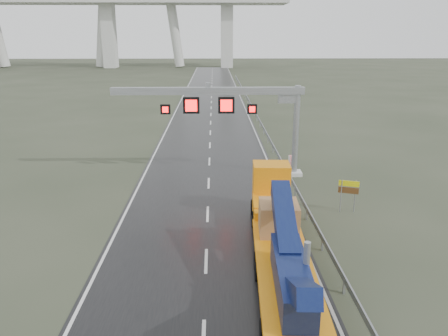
{
  "coord_description": "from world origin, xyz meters",
  "views": [
    {
      "loc": [
        0.45,
        -15.61,
        10.91
      ],
      "look_at": [
        1.03,
        9.57,
        3.2
      ],
      "focal_mm": 35.0,
      "sensor_mm": 36.0,
      "label": 1
    }
  ],
  "objects_px": {
    "striped_barrier": "(293,162)",
    "heavy_haul_truck": "(280,233)",
    "sign_gantry": "(235,106)",
    "exit_sign_pair": "(348,190)"
  },
  "relations": [
    {
      "from": "exit_sign_pair",
      "to": "striped_barrier",
      "type": "bearing_deg",
      "value": 119.13
    },
    {
      "from": "sign_gantry",
      "to": "striped_barrier",
      "type": "distance_m",
      "value": 7.34
    },
    {
      "from": "sign_gantry",
      "to": "exit_sign_pair",
      "type": "xyz_separation_m",
      "value": [
        6.82,
        -7.83,
        -4.1
      ]
    },
    {
      "from": "heavy_haul_truck",
      "to": "exit_sign_pair",
      "type": "height_order",
      "value": "heavy_haul_truck"
    },
    {
      "from": "sign_gantry",
      "to": "striped_barrier",
      "type": "height_order",
      "value": "sign_gantry"
    },
    {
      "from": "sign_gantry",
      "to": "heavy_haul_truck",
      "type": "height_order",
      "value": "sign_gantry"
    },
    {
      "from": "heavy_haul_truck",
      "to": "striped_barrier",
      "type": "xyz_separation_m",
      "value": [
        3.43,
        15.94,
        -0.99
      ]
    },
    {
      "from": "striped_barrier",
      "to": "heavy_haul_truck",
      "type": "bearing_deg",
      "value": -109.24
    },
    {
      "from": "exit_sign_pair",
      "to": "striped_barrier",
      "type": "distance_m",
      "value": 9.9
    },
    {
      "from": "sign_gantry",
      "to": "heavy_haul_truck",
      "type": "relative_size",
      "value": 0.87
    }
  ]
}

